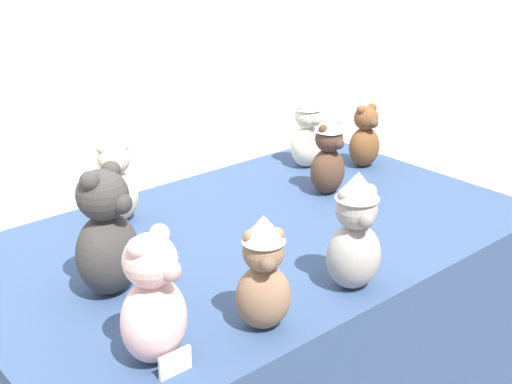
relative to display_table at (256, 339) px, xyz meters
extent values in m
cube|color=navy|center=(0.00, 0.00, 0.00)|extent=(1.54, 0.92, 0.71)
ellipsoid|color=beige|center=(0.48, 0.29, 0.43)|extent=(0.12, 0.10, 0.15)
sphere|color=beige|center=(0.48, 0.29, 0.53)|extent=(0.09, 0.09, 0.09)
sphere|color=beige|center=(0.45, 0.29, 0.57)|extent=(0.03, 0.03, 0.03)
sphere|color=beige|center=(0.50, 0.29, 0.57)|extent=(0.03, 0.03, 0.03)
sphere|color=#ABA08A|center=(0.48, 0.25, 0.53)|extent=(0.04, 0.04, 0.04)
cone|color=silver|center=(0.48, 0.29, 0.59)|extent=(0.09, 0.09, 0.06)
ellipsoid|color=brown|center=(0.63, 0.16, 0.42)|extent=(0.12, 0.11, 0.14)
sphere|color=brown|center=(0.63, 0.16, 0.53)|extent=(0.08, 0.08, 0.08)
sphere|color=brown|center=(0.60, 0.16, 0.56)|extent=(0.03, 0.03, 0.03)
sphere|color=brown|center=(0.65, 0.16, 0.56)|extent=(0.03, 0.03, 0.03)
sphere|color=brown|center=(0.62, 0.12, 0.52)|extent=(0.03, 0.03, 0.03)
ellipsoid|color=#7F6047|center=(-0.29, -0.36, 0.43)|extent=(0.15, 0.14, 0.14)
sphere|color=#7F6047|center=(-0.29, -0.36, 0.53)|extent=(0.09, 0.09, 0.09)
sphere|color=#7F6047|center=(-0.31, -0.35, 0.57)|extent=(0.03, 0.03, 0.03)
sphere|color=#7F6047|center=(-0.26, -0.37, 0.57)|extent=(0.03, 0.03, 0.03)
sphere|color=brown|center=(-0.30, -0.39, 0.52)|extent=(0.04, 0.04, 0.04)
cone|color=silver|center=(-0.29, -0.36, 0.58)|extent=(0.09, 0.09, 0.06)
ellipsoid|color=#383533|center=(-0.46, -0.02, 0.45)|extent=(0.20, 0.19, 0.20)
sphere|color=#383533|center=(-0.46, -0.02, 0.60)|extent=(0.12, 0.12, 0.12)
sphere|color=#383533|center=(-0.49, -0.03, 0.64)|extent=(0.04, 0.04, 0.04)
sphere|color=#383533|center=(-0.43, 0.00, 0.64)|extent=(0.04, 0.04, 0.04)
sphere|color=#32302E|center=(-0.44, -0.06, 0.58)|extent=(0.05, 0.05, 0.05)
ellipsoid|color=#4C3323|center=(0.35, 0.07, 0.43)|extent=(0.12, 0.11, 0.14)
sphere|color=#4C3323|center=(0.35, 0.07, 0.53)|extent=(0.09, 0.09, 0.09)
sphere|color=#4C3323|center=(0.33, 0.07, 0.57)|extent=(0.03, 0.03, 0.03)
sphere|color=#4C3323|center=(0.38, 0.07, 0.57)|extent=(0.03, 0.03, 0.03)
sphere|color=#412E23|center=(0.36, 0.04, 0.52)|extent=(0.04, 0.04, 0.04)
cone|color=silver|center=(0.35, 0.07, 0.58)|extent=(0.09, 0.09, 0.06)
ellipsoid|color=beige|center=(-0.52, -0.30, 0.44)|extent=(0.18, 0.16, 0.18)
sphere|color=beige|center=(-0.52, -0.30, 0.57)|extent=(0.11, 0.11, 0.11)
sphere|color=beige|center=(-0.55, -0.32, 0.61)|extent=(0.04, 0.04, 0.04)
sphere|color=beige|center=(-0.49, -0.29, 0.61)|extent=(0.04, 0.04, 0.04)
sphere|color=#A88783|center=(-0.50, -0.35, 0.56)|extent=(0.04, 0.04, 0.04)
ellipsoid|color=gray|center=(-0.02, -0.37, 0.43)|extent=(0.16, 0.15, 0.16)
sphere|color=gray|center=(-0.02, -0.37, 0.55)|extent=(0.10, 0.10, 0.10)
sphere|color=gray|center=(-0.05, -0.36, 0.59)|extent=(0.04, 0.04, 0.04)
sphere|color=gray|center=(0.01, -0.38, 0.59)|extent=(0.04, 0.04, 0.04)
sphere|color=slate|center=(-0.03, -0.41, 0.54)|extent=(0.04, 0.04, 0.04)
cone|color=silver|center=(-0.02, -0.37, 0.61)|extent=(0.10, 0.10, 0.06)
ellipsoid|color=#CCB78E|center=(-0.25, 0.32, 0.43)|extent=(0.15, 0.13, 0.15)
sphere|color=#CCB78E|center=(-0.25, 0.32, 0.54)|extent=(0.09, 0.09, 0.09)
sphere|color=#CCB78E|center=(-0.28, 0.32, 0.57)|extent=(0.03, 0.03, 0.03)
sphere|color=#CCB78E|center=(-0.22, 0.31, 0.57)|extent=(0.03, 0.03, 0.03)
sphere|color=#9D8E71|center=(-0.26, 0.28, 0.53)|extent=(0.04, 0.04, 0.04)
cube|color=white|center=(-0.52, -0.37, 0.38)|extent=(0.07, 0.01, 0.05)
camera|label=1|loc=(-1.09, -1.27, 1.17)|focal=47.22mm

